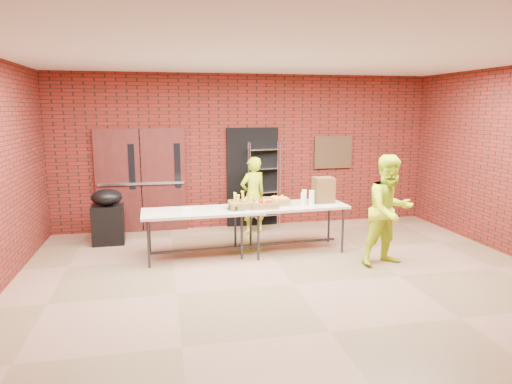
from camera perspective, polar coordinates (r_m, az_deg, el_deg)
The scene contains 19 objects.
room at distance 6.28m, azimuth 4.91°, elevation 2.26°, with size 8.08×7.08×3.28m.
double_doors at distance 9.51m, azimuth -14.12°, elevation 1.39°, with size 1.78×0.12×2.10m.
dark_doorway at distance 9.71m, azimuth -0.45°, elevation 1.86°, with size 1.10×0.06×2.10m, color black.
bronze_plaque at distance 10.14m, azimuth 9.61°, elevation 4.92°, with size 0.85×0.04×0.70m, color #412F1A.
wire_rack at distance 9.64m, azimuth 1.02°, elevation 0.90°, with size 0.66×0.22×1.80m, color #B4B5BC, non-canonical shape.
table_left at distance 7.66m, azimuth -6.72°, elevation -2.79°, with size 2.01×0.87×0.82m.
table_right at distance 8.03m, azimuth 4.06°, elevation -2.08°, with size 2.05×0.96×0.83m.
basket_bananas at distance 7.73m, azimuth -1.61°, elevation -1.54°, with size 0.48×0.37×0.15m.
basket_oranges at distance 8.01m, azimuth 2.49°, elevation -1.14°, with size 0.45×0.35×0.14m.
basket_apples at distance 7.74m, azimuth 0.98°, elevation -1.53°, with size 0.45×0.35×0.14m.
muffin_tray at distance 7.67m, azimuth -2.30°, elevation -1.85°, with size 0.37×0.37×0.09m.
napkin_box at distance 7.59m, azimuth -8.64°, elevation -2.20°, with size 0.17×0.12×0.06m, color white.
coffee_dispenser at distance 8.26m, azimuth 8.43°, elevation 0.27°, with size 0.34×0.31×0.45m, color brown.
cup_stack_front at distance 7.95m, azimuth 5.88°, elevation -0.91°, with size 0.07×0.07×0.22m, color white.
cup_stack_mid at distance 7.96m, azimuth 6.97°, elevation -0.76°, with size 0.09×0.09×0.27m, color white.
cup_stack_back at distance 8.08m, azimuth 6.04°, elevation -0.62°, with size 0.08×0.08×0.25m, color white.
covered_grill at distance 8.91m, azimuth -18.03°, elevation -2.91°, with size 0.58×0.49×1.03m.
volunteer_woman at distance 9.14m, azimuth -0.38°, elevation -0.42°, with size 0.56×0.37×1.55m, color #C5E519.
volunteer_man at distance 7.56m, azimuth 16.36°, elevation -2.23°, with size 0.86×0.67×1.78m, color #C5E519.
Camera 1 is at (-1.80, -5.95, 2.47)m, focal length 32.00 mm.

